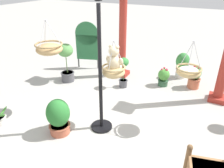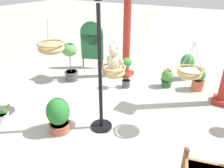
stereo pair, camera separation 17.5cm
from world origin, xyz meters
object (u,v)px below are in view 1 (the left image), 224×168
object	(u,v)px
greenhouse_pillar_left	(123,28)
potted_plant_broad_leaf	(58,117)
display_pole_central	(101,94)
hanging_basket_with_teddy	(114,71)
potted_plant_flowering_red	(66,60)
hanging_basket_left_high	(49,48)
potted_plant_bushy_green	(194,77)
teddy_bear	(114,60)
potted_plant_fern_front	(182,65)
display_sign_board	(87,42)
hanging_basket_right_low	(189,71)
potted_plant_trailing_ivy	(123,71)
potted_plant_tall_leafy	(164,77)

from	to	relation	value
greenhouse_pillar_left	potted_plant_broad_leaf	distance (m)	3.33
display_pole_central	hanging_basket_with_teddy	distance (m)	0.52
potted_plant_broad_leaf	potted_plant_flowering_red	bearing A→B (deg)	123.86
hanging_basket_left_high	potted_plant_broad_leaf	size ratio (longest dim) A/B	0.93
display_pole_central	hanging_basket_left_high	distance (m)	1.44
display_pole_central	greenhouse_pillar_left	bearing A→B (deg)	106.03
potted_plant_flowering_red	potted_plant_broad_leaf	bearing A→B (deg)	-56.14
potted_plant_bushy_green	potted_plant_broad_leaf	size ratio (longest dim) A/B	0.88
teddy_bear	potted_plant_bushy_green	xyz separation A→B (m)	(1.26, 2.47, -1.12)
teddy_bear	potted_plant_fern_front	bearing A→B (deg)	75.10
potted_plant_bushy_green	potted_plant_broad_leaf	bearing A→B (deg)	-122.32
display_sign_board	greenhouse_pillar_left	bearing A→B (deg)	-1.59
hanging_basket_right_low	potted_plant_trailing_ivy	distance (m)	2.25
display_pole_central	display_sign_board	distance (m)	3.34
hanging_basket_right_low	potted_plant_broad_leaf	distance (m)	2.63
potted_plant_fern_front	potted_plant_flowering_red	distance (m)	3.48
display_pole_central	hanging_basket_left_high	bearing A→B (deg)	176.72
greenhouse_pillar_left	potted_plant_broad_leaf	xyz separation A→B (m)	(0.09, -3.14, -1.10)
potted_plant_tall_leafy	potted_plant_trailing_ivy	world-z (taller)	potted_plant_trailing_ivy
display_pole_central	potted_plant_fern_front	bearing A→B (deg)	73.86
potted_plant_trailing_ivy	hanging_basket_left_high	bearing A→B (deg)	-115.70
display_pole_central	hanging_basket_right_low	distance (m)	1.71
potted_plant_trailing_ivy	potted_plant_bushy_green	bearing A→B (deg)	25.74
potted_plant_flowering_red	potted_plant_tall_leafy	size ratio (longest dim) A/B	2.13
teddy_bear	greenhouse_pillar_left	world-z (taller)	greenhouse_pillar_left
potted_plant_tall_leafy	potted_plant_broad_leaf	bearing A→B (deg)	-112.87
potted_plant_tall_leafy	potted_plant_bushy_green	size ratio (longest dim) A/B	0.81
hanging_basket_left_high	potted_plant_bushy_green	xyz separation A→B (m)	(2.65, 2.67, -1.20)
potted_plant_flowering_red	potted_plant_trailing_ivy	bearing A→B (deg)	13.90
potted_plant_fern_front	potted_plant_flowering_red	world-z (taller)	potted_plant_flowering_red
hanging_basket_right_low	greenhouse_pillar_left	xyz separation A→B (m)	(-2.19, 1.82, 0.23)
display_sign_board	hanging_basket_left_high	bearing A→B (deg)	-72.85
greenhouse_pillar_left	potted_plant_trailing_ivy	world-z (taller)	greenhouse_pillar_left
teddy_bear	potted_plant_tall_leafy	world-z (taller)	teddy_bear
hanging_basket_right_low	potted_plant_bushy_green	size ratio (longest dim) A/B	1.03
hanging_basket_left_high	display_sign_board	distance (m)	2.76
display_pole_central	potted_plant_trailing_ivy	xyz separation A→B (m)	(-0.37, 1.88, -0.30)
display_pole_central	potted_plant_tall_leafy	size ratio (longest dim) A/B	4.67
potted_plant_bushy_green	display_sign_board	distance (m)	3.50
potted_plant_tall_leafy	potted_plant_bushy_green	bearing A→B (deg)	17.61
greenhouse_pillar_left	potted_plant_trailing_ivy	bearing A→B (deg)	-62.42
hanging_basket_with_teddy	potted_plant_flowering_red	xyz separation A→B (m)	(-2.16, 1.23, -0.56)
potted_plant_trailing_ivy	display_sign_board	bearing A→B (deg)	155.37
teddy_bear	potted_plant_trailing_ivy	world-z (taller)	teddy_bear
teddy_bear	hanging_basket_left_high	size ratio (longest dim) A/B	0.72
potted_plant_tall_leafy	hanging_basket_with_teddy	bearing A→B (deg)	-101.70
hanging_basket_with_teddy	potted_plant_broad_leaf	bearing A→B (deg)	-136.06
potted_plant_bushy_green	potted_plant_broad_leaf	distance (m)	3.87
hanging_basket_right_low	display_sign_board	world-z (taller)	hanging_basket_right_low
hanging_basket_right_low	potted_plant_tall_leafy	bearing A→B (deg)	116.04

